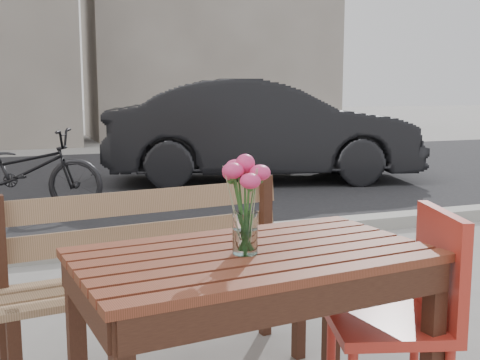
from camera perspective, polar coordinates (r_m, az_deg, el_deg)
The scene contains 7 objects.
street at distance 7.11m, azimuth -15.67°, elevation -2.40°, with size 30.00×8.12×0.12m.
main_table at distance 2.21m, azimuth 1.26°, elevation -9.90°, with size 1.32×0.85×0.77m.
main_bench at distance 2.93m, azimuth -8.28°, elevation -7.14°, with size 1.51×0.61×0.91m.
red_chair at distance 2.46m, azimuth 15.77°, elevation -11.45°, with size 0.55×0.55×0.89m.
main_vase at distance 2.08m, azimuth 0.49°, elevation -1.18°, with size 0.19×0.19×0.35m.
parked_car at distance 8.89m, azimuth 2.06°, elevation 4.69°, with size 1.58×4.52×1.49m, color black.
bicycle at distance 7.02m, azimuth -19.97°, elevation 0.82°, with size 0.61×1.75×0.92m, color black.
Camera 1 is at (-0.62, -1.90, 1.34)m, focal length 45.00 mm.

